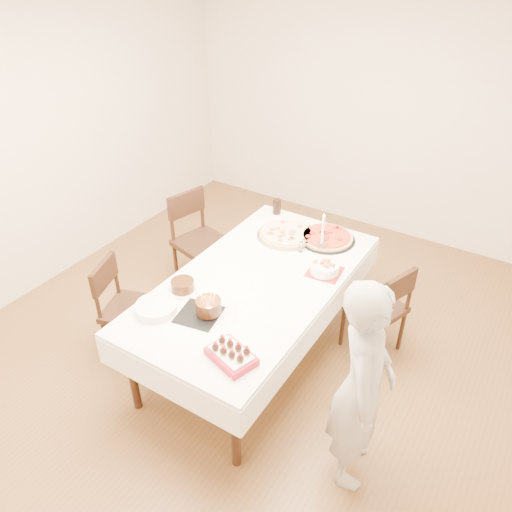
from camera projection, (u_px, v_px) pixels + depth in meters
The scene contains 22 objects.
floor at pixel (253, 346), 4.23m from camera, with size 5.00×5.00×0.00m, color brown.
wall_back at pixel (380, 111), 5.25m from camera, with size 4.50×0.04×2.70m, color beige.
wall_left at pixel (41, 142), 4.48m from camera, with size 0.04×5.00×2.70m, color beige.
dining_table at pixel (256, 318), 3.96m from camera, with size 1.14×2.14×0.75m, color white.
chair_right_savory at pixel (375, 307), 3.99m from camera, with size 0.43×0.43×0.85m, color black, non-canonical shape.
chair_left_savory at pixel (202, 243), 4.71m from camera, with size 0.48×0.48×0.94m, color black, non-canonical shape.
chair_left_dessert at pixel (131, 309), 3.97m from camera, with size 0.44×0.44×0.85m, color black, non-canonical shape.
person at pixel (362, 387), 2.89m from camera, with size 0.54×0.35×1.48m, color #A6A19D.
pizza_white at pixel (287, 234), 4.27m from camera, with size 0.51×0.51×0.04m, color beige.
pizza_pepperoni at pixel (326, 237), 4.22m from camera, with size 0.48×0.48×0.04m, color red.
red_placemat at pixel (325, 272), 3.83m from camera, with size 0.25×0.25×0.01m, color #B21E1E.
pasta_bowl at pixel (325, 268), 3.81m from camera, with size 0.22×0.22×0.07m, color white.
taper_candle at pixel (323, 232), 4.00m from camera, with size 0.08×0.08×0.35m, color white.
shaker_pair at pixel (301, 247), 4.05m from camera, with size 0.08×0.08×0.09m, color white, non-canonical shape.
cola_glass at pixel (277, 207), 4.58m from camera, with size 0.08×0.08×0.14m, color black.
layer_cake at pixel (183, 286), 3.61m from camera, with size 0.21×0.21×0.09m, color #311C0C.
cake_board at pixel (199, 315), 3.41m from camera, with size 0.28×0.28×0.01m, color black.
birthday_cake at pixel (208, 302), 3.37m from camera, with size 0.18×0.18×0.16m, color #381D0F.
strawberry_box at pixel (231, 355), 3.04m from camera, with size 0.30×0.20×0.08m, color maroon, non-canonical shape.
box_lid at pixel (232, 357), 3.07m from camera, with size 0.30×0.20×0.03m, color beige.
plate_stack at pixel (156, 307), 3.43m from camera, with size 0.29×0.29×0.06m, color white.
china_plate at pixel (157, 309), 3.45m from camera, with size 0.26×0.26×0.01m, color white.
Camera 1 is at (1.68, -2.61, 2.97)m, focal length 35.00 mm.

